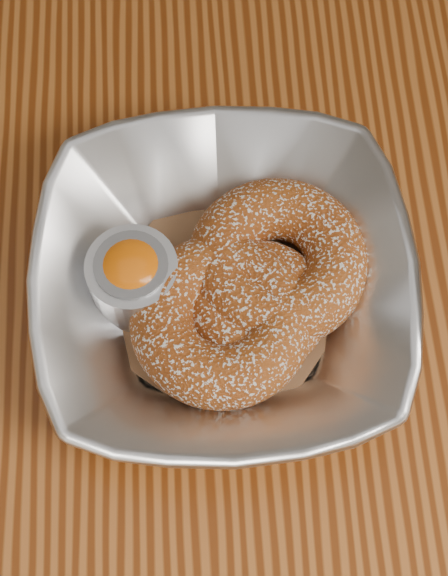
{
  "coord_description": "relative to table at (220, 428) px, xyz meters",
  "views": [
    {
      "loc": [
        -0.01,
        -0.16,
        1.29
      ],
      "look_at": [
        0.01,
        0.06,
        0.78
      ],
      "focal_mm": 55.0,
      "sensor_mm": 36.0,
      "label": 1
    }
  ],
  "objects": [
    {
      "name": "donut_front",
      "position": [
        0.0,
        0.04,
        0.13
      ],
      "size": [
        0.15,
        0.15,
        0.04
      ],
      "primitive_type": "torus",
      "rotation": [
        0.0,
        0.0,
        0.42
      ],
      "color": "#883D12",
      "rests_on": "parchment"
    },
    {
      "name": "donut_back",
      "position": [
        0.04,
        0.07,
        0.13
      ],
      "size": [
        0.12,
        0.12,
        0.04
      ],
      "primitive_type": "torus",
      "rotation": [
        0.0,
        0.0,
        0.07
      ],
      "color": "#883D12",
      "rests_on": "parchment"
    },
    {
      "name": "parchment",
      "position": [
        0.01,
        0.06,
        0.11
      ],
      "size": [
        0.2,
        0.2,
        0.0
      ],
      "primitive_type": "cube",
      "rotation": [
        0.0,
        0.0,
        0.92
      ],
      "color": "brown",
      "rests_on": "table"
    },
    {
      "name": "donut_extra",
      "position": [
        0.03,
        0.05,
        0.12
      ],
      "size": [
        0.11,
        0.11,
        0.03
      ],
      "primitive_type": "torus",
      "rotation": [
        0.0,
        0.0,
        0.31
      ],
      "color": "#883D12",
      "rests_on": "parchment"
    },
    {
      "name": "table",
      "position": [
        0.0,
        0.0,
        0.0
      ],
      "size": [
        1.2,
        0.8,
        0.75
      ],
      "color": "brown",
      "rests_on": "ground_plane"
    },
    {
      "name": "serving_bowl",
      "position": [
        0.01,
        0.06,
        0.13
      ],
      "size": [
        0.24,
        0.24,
        0.06
      ],
      "primitive_type": "imported",
      "color": "silver",
      "rests_on": "table"
    },
    {
      "name": "ramekin",
      "position": [
        -0.05,
        0.07,
        0.13
      ],
      "size": [
        0.06,
        0.06,
        0.05
      ],
      "color": "silver",
      "rests_on": "table"
    },
    {
      "name": "ground_plane",
      "position": [
        0.0,
        0.0,
        -0.65
      ],
      "size": [
        4.0,
        4.0,
        0.0
      ],
      "primitive_type": "plane",
      "color": "#565659",
      "rests_on": "ground"
    }
  ]
}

